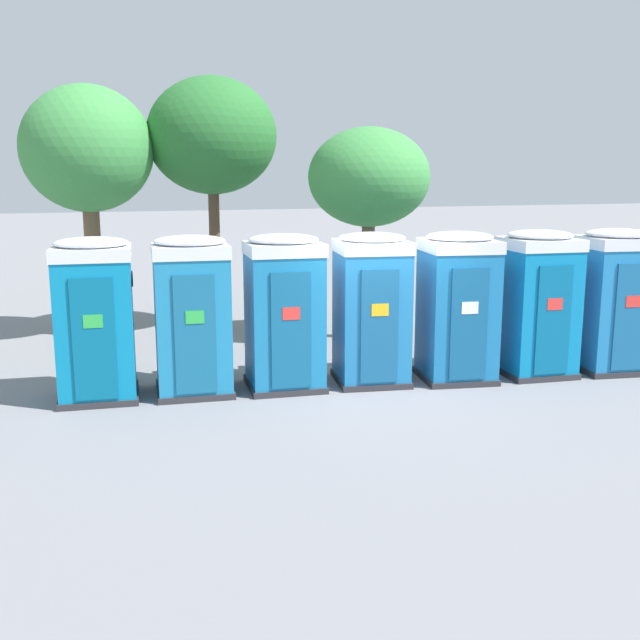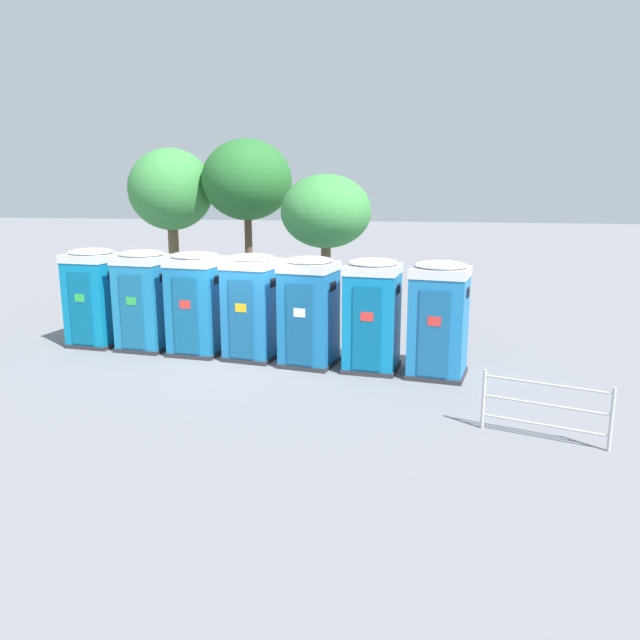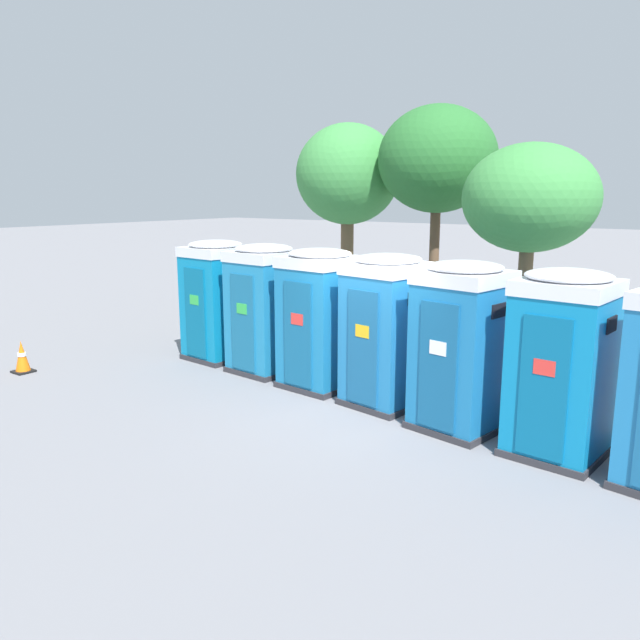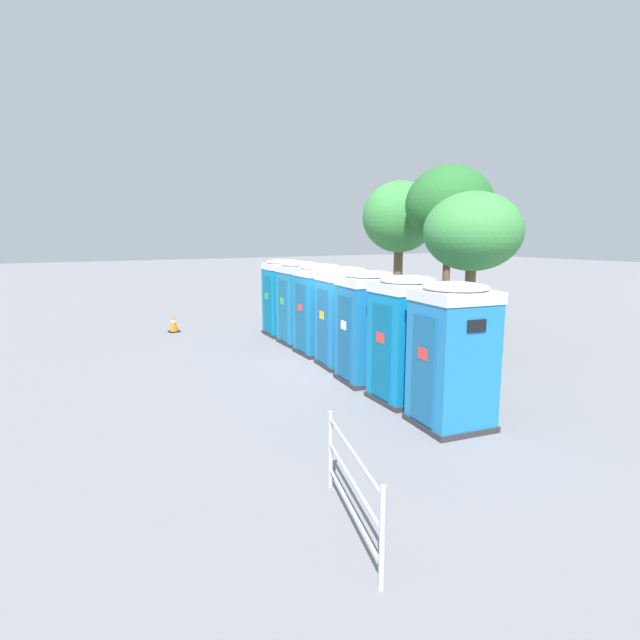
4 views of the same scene
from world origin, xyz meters
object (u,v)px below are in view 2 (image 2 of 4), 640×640
Objects in this scene: portapotty_0 at (94,297)px; street_tree_0 at (326,212)px; portapotty_5 at (372,314)px; portapotty_2 at (196,303)px; portapotty_1 at (144,300)px; portapotty_6 at (439,319)px; event_barrier at (545,407)px; portapotty_3 at (252,306)px; portapotty_4 at (309,311)px; street_tree_2 at (247,181)px; street_tree_1 at (171,191)px.

street_tree_0 is at bearing 25.01° from portapotty_0.
portapotty_2 is at bearing 172.09° from portapotty_5.
portapotty_2 is at bearing -7.16° from portapotty_1.
portapotty_6 is (1.46, -0.21, -0.00)m from portapotty_5.
portapotty_3 is at bearing 147.35° from event_barrier.
portapotty_4 is 1.00× the size of portapotty_6.
street_tree_2 reaches higher than street_tree_0.
street_tree_0 is (-0.21, 3.46, 2.09)m from portapotty_4.
street_tree_0 is at bearing 115.16° from portapotty_5.
portapotty_1 and portapotty_4 have the same top height.
street_tree_1 is at bearing 87.66° from portapotty_0.
event_barrier is at bearing -62.06° from portapotty_6.
portapotty_2 is at bearing 151.71° from event_barrier.
portapotty_4 and portapotty_5 have the same top height.
portapotty_5 is 1.30× the size of event_barrier.
portapotty_6 is at bearing 117.94° from event_barrier.
portapotty_3 is at bearing -51.15° from street_tree_1.
street_tree_2 reaches higher than portapotty_5.
street_tree_2 is at bearing 74.60° from portapotty_1.
portapotty_2 is at bearing 170.87° from portapotty_4.
portapotty_0 is 0.46× the size of street_tree_2.
street_tree_0 is 0.84× the size of street_tree_1.
portapotty_5 is (1.47, -0.14, 0.00)m from portapotty_4.
street_tree_0 is at bearing 129.63° from portapotty_6.
street_tree_2 reaches higher than portapotty_4.
portapotty_1 and portapotty_3 have the same top height.
portapotty_2 is 1.00× the size of portapotty_6.
portapotty_3 and portapotty_6 have the same top height.
portapotty_6 is 0.48× the size of street_tree_1.
street_tree_0 is 2.26× the size of event_barrier.
event_barrier is at bearing -25.24° from portapotty_1.
street_tree_1 is (-5.46, 2.09, 0.56)m from street_tree_0.
portapotty_1 is 5.45m from street_tree_0.
portapotty_6 is 3.76m from event_barrier.
portapotty_4 is 8.36m from street_tree_1.
portapotty_6 is 5.37m from street_tree_0.
portapotty_4 reaches higher than event_barrier.
portapotty_0 is 0.57× the size of street_tree_0.
portapotty_2 is 1.00× the size of portapotty_5.
portapotty_0 is 1.00× the size of portapotty_1.
event_barrier is at bearing -28.29° from portapotty_2.
street_tree_2 is 2.82× the size of event_barrier.
portapotty_0 is 1.48m from portapotty_1.
portapotty_5 is (2.93, -0.45, -0.00)m from portapotty_3.
portapotty_2 is 1.30× the size of event_barrier.
portapotty_1 and portapotty_2 have the same top height.
portapotty_0 and portapotty_5 have the same top height.
portapotty_1 reaches higher than event_barrier.
street_tree_0 is (2.71, 2.99, 2.09)m from portapotty_2.
portapotty_5 is 9.51m from street_tree_1.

